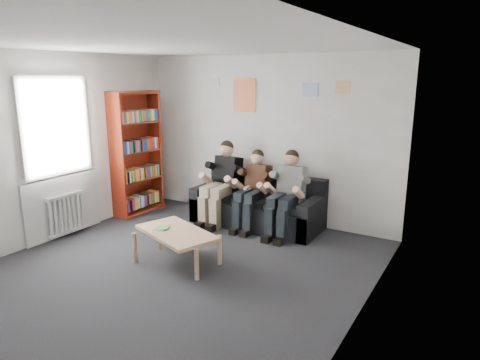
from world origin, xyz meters
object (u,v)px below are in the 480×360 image
Objects in this scene: bookshelf at (137,153)px; person_right at (286,194)px; person_left at (221,183)px; person_middle at (252,190)px; sofa at (258,207)px; coffee_table at (176,235)px.

bookshelf reaches higher than person_right.
bookshelf is 2.76m from person_right.
bookshelf reaches higher than person_left.
person_middle is at bearing 7.34° from person_left.
person_left is (1.56, 0.26, -0.40)m from bookshelf.
sofa is at bearing 15.34° from bookshelf.
person_middle is 0.96× the size of person_right.
sofa is 0.98× the size of bookshelf.
person_middle is at bearing 83.79° from coffee_table.
bookshelf reaches higher than person_middle.
person_right is at bearing 6.07° from person_middle.
coffee_table is 1.68m from person_middle.
person_middle is at bearing 179.23° from person_right.
person_right reaches higher than sofa.
sofa is 1.55× the size of person_left.
sofa is at bearing 96.30° from person_middle.
person_right is at bearing 6.97° from person_left.
sofa reaches higher than coffee_table.
person_right reaches higher than person_middle.
person_right reaches higher than coffee_table.
bookshelf is at bearing -174.98° from person_right.
bookshelf is 1.64× the size of person_right.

